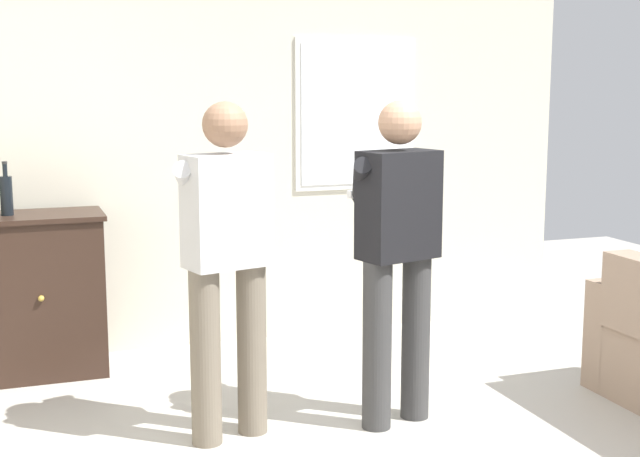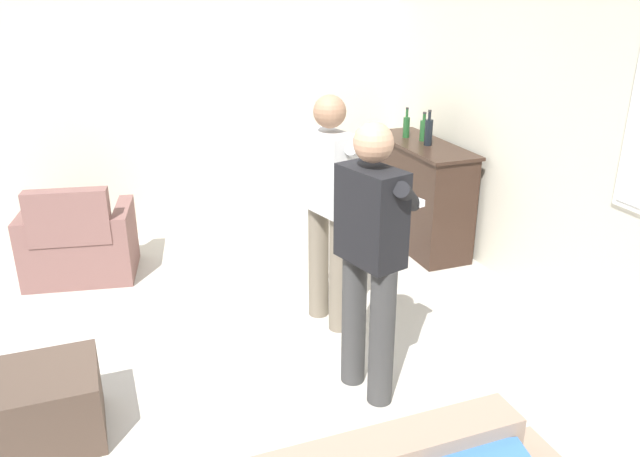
{
  "view_description": "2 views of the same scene",
  "coord_description": "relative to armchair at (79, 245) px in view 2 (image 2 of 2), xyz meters",
  "views": [
    {
      "loc": [
        -1.32,
        -3.21,
        1.78
      ],
      "look_at": [
        0.13,
        0.83,
        1.06
      ],
      "focal_mm": 50.0,
      "sensor_mm": 36.0,
      "label": 1
    },
    {
      "loc": [
        3.49,
        -0.55,
        2.36
      ],
      "look_at": [
        0.19,
        0.69,
        0.97
      ],
      "focal_mm": 35.0,
      "sensor_mm": 36.0,
      "label": 2
    }
  ],
  "objects": [
    {
      "name": "person_standing_right",
      "position": [
        2.32,
        1.62,
        0.65
      ],
      "size": [
        0.54,
        0.52,
        1.68
      ],
      "color": "#383838",
      "rests_on": "ground"
    },
    {
      "name": "wall_side_left",
      "position": [
        -0.9,
        0.75,
        1.11
      ],
      "size": [
        0.12,
        5.2,
        2.8
      ],
      "primitive_type": "cube",
      "color": "beige",
      "rests_on": "ground"
    },
    {
      "name": "armchair",
      "position": [
        0.0,
        0.0,
        0.0
      ],
      "size": [
        0.79,
        0.98,
        0.85
      ],
      "color": "brown",
      "rests_on": "ground"
    },
    {
      "name": "sideboard_cabinet",
      "position": [
        0.36,
        3.05,
        0.21
      ],
      "size": [
        1.28,
        0.49,
        0.99
      ],
      "color": "black",
      "rests_on": "ground"
    },
    {
      "name": "bottle_wine_green",
      "position": [
        0.28,
        3.09,
        0.81
      ],
      "size": [
        0.07,
        0.07,
        0.27
      ],
      "color": "#1E4C23",
      "rests_on": "sideboard_cabinet"
    },
    {
      "name": "wall_back_with_window",
      "position": [
        1.79,
        3.41,
        1.11
      ],
      "size": [
        5.2,
        0.15,
        2.8
      ],
      "color": "beige",
      "rests_on": "ground"
    },
    {
      "name": "ottoman",
      "position": [
        2.09,
        -0.2,
        -0.08
      ],
      "size": [
        0.54,
        0.54,
        0.41
      ],
      "primitive_type": "cube",
      "color": "#47382D",
      "rests_on": "ground"
    },
    {
      "name": "bottle_liquor_amber",
      "position": [
        0.45,
        3.05,
        0.83
      ],
      "size": [
        0.07,
        0.07,
        0.32
      ],
      "color": "black",
      "rests_on": "sideboard_cabinet"
    },
    {
      "name": "ground",
      "position": [
        1.76,
        0.75,
        -0.29
      ],
      "size": [
        10.4,
        10.4,
        0.0
      ],
      "primitive_type": "plane",
      "color": "#B2ADA3"
    },
    {
      "name": "bottle_spirits_clear",
      "position": [
        0.11,
        3.01,
        0.81
      ],
      "size": [
        0.06,
        0.06,
        0.28
      ],
      "color": "#1E4C23",
      "rests_on": "sideboard_cabinet"
    },
    {
      "name": "person_standing_left",
      "position": [
        1.45,
        1.71,
        0.65
      ],
      "size": [
        0.54,
        0.51,
        1.68
      ],
      "color": "#6B6051",
      "rests_on": "ground"
    }
  ]
}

